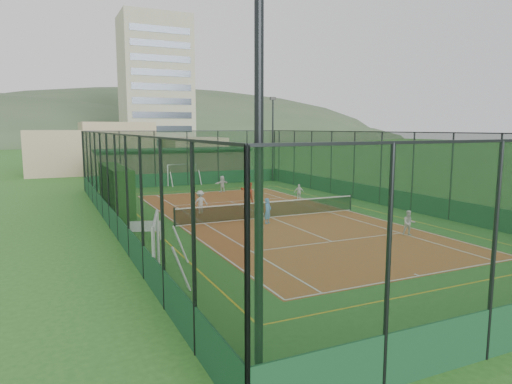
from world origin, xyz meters
TOP-DOWN VIEW (x-y plane):
  - ground at (0.00, 0.00)m, footprint 300.00×300.00m
  - court_slab at (0.00, 0.00)m, footprint 11.17×23.97m
  - tennis_net at (0.00, 0.00)m, footprint 11.67×0.12m
  - perimeter_fence at (0.00, 0.00)m, footprint 18.12×34.12m
  - floodlight_sw at (-8.60, -16.60)m, footprint 0.60×0.26m
  - floodlight_ne at (8.60, 16.60)m, footprint 0.60×0.26m
  - clubhouse at (0.00, 22.00)m, footprint 15.20×7.20m
  - apartment_tower at (12.00, 82.00)m, footprint 15.00×12.00m
  - distant_hills at (0.00, 150.00)m, footprint 200.00×60.00m
  - hedge_left at (-8.30, 3.53)m, footprint 1.06×7.04m
  - white_bench at (-7.80, -2.20)m, footprint 1.73×0.97m
  - futsal_goal_near at (-8.56, -8.00)m, footprint 3.44×1.79m
  - futsal_goal_far at (-0.45, 17.26)m, footprint 3.10×1.40m
  - child_near_left at (-1.76, -2.31)m, footprint 0.69×0.65m
  - child_near_mid at (-0.90, -1.47)m, footprint 0.62×0.57m
  - child_near_right at (4.15, -6.93)m, footprint 0.76×0.71m
  - child_far_left at (-3.34, 3.02)m, footprint 0.96×0.60m
  - child_far_right at (4.80, 4.87)m, footprint 0.76×0.55m
  - child_far_back at (1.27, 11.39)m, footprint 1.31×0.72m
  - coach at (0.75, 5.09)m, footprint 1.00×0.79m
  - tennis_balls at (-0.41, 1.36)m, footprint 3.20×1.56m

SIDE VIEW (x-z plane):
  - ground at x=0.00m, z-range 0.00..0.00m
  - distant_hills at x=0.00m, z-range -12.00..12.00m
  - court_slab at x=0.00m, z-range 0.00..0.01m
  - tennis_balls at x=-0.41m, z-range 0.01..0.08m
  - white_bench at x=-7.80m, z-range 0.00..0.94m
  - tennis_net at x=0.00m, z-range 0.00..1.06m
  - child_near_left at x=-1.76m, z-range 0.01..1.20m
  - child_far_right at x=4.80m, z-range 0.01..1.21m
  - child_near_right at x=4.15m, z-range 0.01..1.25m
  - child_far_back at x=1.27m, z-range 0.01..1.36m
  - child_near_mid at x=-0.90m, z-range 0.01..1.43m
  - child_far_left at x=-3.34m, z-range 0.01..1.43m
  - futsal_goal_far at x=-0.45m, z-range 0.00..1.93m
  - coach at x=0.75m, z-range 0.01..2.00m
  - futsal_goal_near at x=-8.56m, z-range 0.00..2.13m
  - hedge_left at x=-8.30m, z-range 0.00..3.08m
  - clubhouse at x=0.00m, z-range 0.00..3.15m
  - perimeter_fence at x=0.00m, z-range 0.00..5.00m
  - floodlight_sw at x=-8.60m, z-range 0.00..8.25m
  - floodlight_ne at x=8.60m, z-range 0.00..8.25m
  - apartment_tower at x=12.00m, z-range 0.00..30.00m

